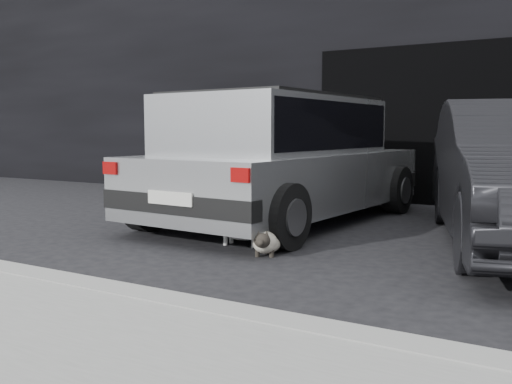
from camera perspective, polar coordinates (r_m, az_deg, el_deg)
The scene contains 8 objects.
ground at distance 6.44m, azimuth 0.31°, elevation -4.70°, with size 80.00×80.00×0.00m, color black.
building_facade at distance 11.74m, azimuth 20.04°, elevation 12.08°, with size 34.00×4.00×5.00m, color black.
garage_opening at distance 9.71m, azimuth 17.60°, elevation 6.38°, with size 4.00×0.10×2.60m, color black.
curb at distance 3.78m, azimuth -6.51°, elevation -11.63°, with size 18.00×0.25×0.12m, color gray.
sidewalk at distance 2.97m, azimuth -21.21°, elevation -17.17°, with size 18.00×2.20×0.11m, color gray.
silver_hatchback at distance 7.53m, azimuth 2.52°, elevation 3.83°, with size 2.49×4.64×1.66m.
cat_siamese at distance 5.60m, azimuth 1.08°, elevation -4.98°, with size 0.44×0.78×0.29m.
cat_white at distance 6.03m, azimuth -1.06°, elevation -3.63°, with size 0.82×0.34×0.39m.
Camera 1 is at (3.17, -5.47, 1.21)m, focal length 40.00 mm.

